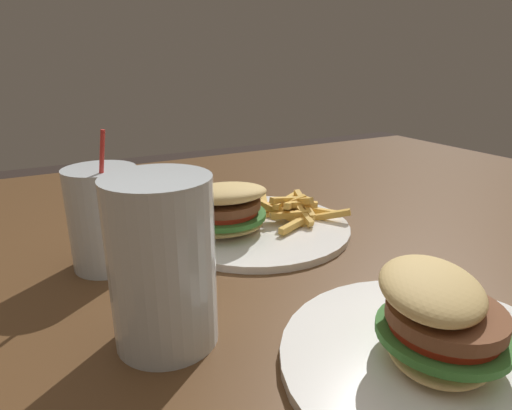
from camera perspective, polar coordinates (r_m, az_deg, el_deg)
name	(u,v)px	position (r m, az deg, el deg)	size (l,w,h in m)	color
dining_table	(339,321)	(0.56, 11.02, -14.97)	(1.58, 1.38, 0.71)	brown
meal_plate_near	(243,216)	(0.63, -1.74, -1.53)	(0.28, 0.28, 0.09)	white
beer_glass	(163,265)	(0.39, -12.35, -7.83)	(0.09, 0.09, 0.16)	silver
juice_glass	(105,221)	(0.55, -19.47, -2.06)	(0.09, 0.09, 0.17)	silver
spoon	(131,247)	(0.60, -16.27, -5.34)	(0.08, 0.16, 0.01)	silver
meal_plate_far	(438,341)	(0.40, 23.09, -16.36)	(0.26, 0.26, 0.09)	white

